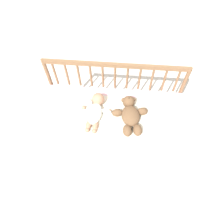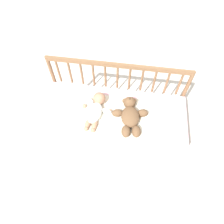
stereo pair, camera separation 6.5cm
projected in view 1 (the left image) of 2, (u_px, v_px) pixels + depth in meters
name	position (u px, v px, depth m)	size (l,w,h in m)	color
ground_plane	(112.00, 140.00, 2.25)	(12.00, 12.00, 0.00)	silver
crib_mattress	(112.00, 129.00, 2.03)	(1.35, 0.63, 0.52)	#EDB7C6
crib_rail	(115.00, 81.00, 1.94)	(1.35, 0.04, 0.83)	brown
blanket	(112.00, 117.00, 1.80)	(0.80, 0.49, 0.01)	silver
teddy_bear	(130.00, 114.00, 1.77)	(0.33, 0.41, 0.11)	brown
baby	(96.00, 110.00, 1.80)	(0.28, 0.40, 0.12)	white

